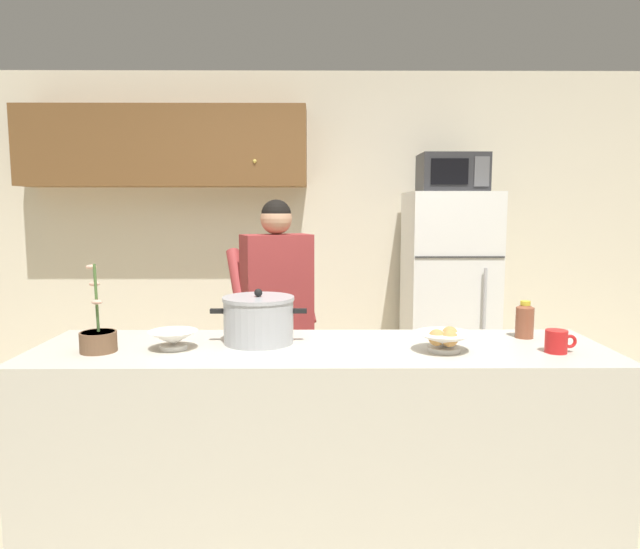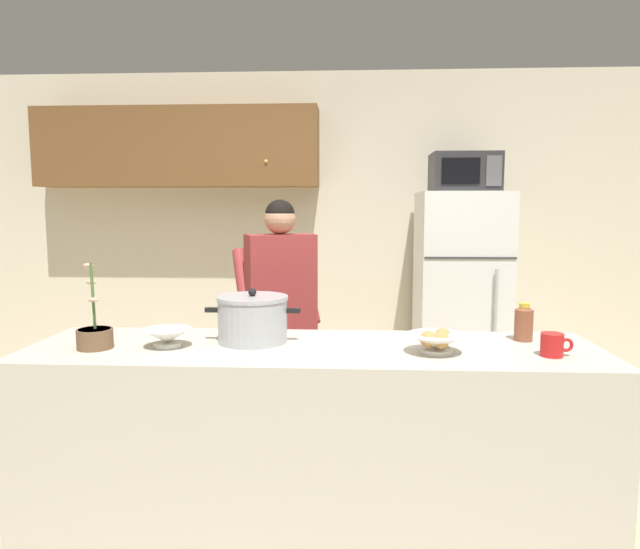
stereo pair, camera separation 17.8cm
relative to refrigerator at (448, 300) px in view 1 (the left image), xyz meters
The scene contains 12 objects.
ground_plane 2.25m from the refrigerator, 118.02° to the right, with size 14.00×14.00×0.00m, color #C6B793.
back_wall_unit 1.43m from the refrigerator, 161.62° to the left, with size 6.00×0.48×2.60m.
kitchen_island 2.13m from the refrigerator, 118.02° to the right, with size 2.48×0.68×0.92m, color beige.
refrigerator is the anchor object (origin of this frame).
microwave 0.96m from the refrigerator, 89.93° to the right, with size 0.48×0.37×0.28m.
person_near_pot 1.57m from the refrigerator, 142.59° to the right, with size 0.58×0.53×1.57m.
cooking_pot 2.19m from the refrigerator, 125.34° to the right, with size 0.43×0.32×0.24m.
coffee_mug 1.97m from the refrigerator, 90.14° to the right, with size 0.13×0.09×0.10m.
bread_bowl 2.00m from the refrigerator, 103.57° to the right, with size 0.24×0.24×0.10m.
empty_bowl 2.49m from the refrigerator, 130.38° to the right, with size 0.21×0.21×0.08m.
bottle_near_edge 1.70m from the refrigerator, 91.38° to the right, with size 0.08×0.08×0.17m.
potted_orchid 2.73m from the refrigerator, 134.71° to the right, with size 0.15×0.15×0.37m.
Camera 1 is at (-0.02, -2.40, 1.52)m, focal length 31.80 mm.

